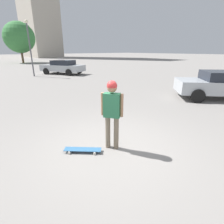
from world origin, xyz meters
The scene contains 7 objects.
ground_plane centered at (0.00, 0.00, 0.00)m, with size 220.00×220.00×0.00m, color gray.
person centered at (0.00, 0.00, 1.07)m, with size 0.39×0.46×1.72m.
skateboard centered at (-0.68, 0.31, 0.06)m, with size 0.80×0.76×0.08m.
car_parked_near centered at (7.21, 0.16, 0.72)m, with size 4.00×4.08×1.38m.
car_parked_far centered at (5.52, 14.28, 0.72)m, with size 3.70×4.73×1.38m.
tree_distant centered at (7.10, 34.99, 4.54)m, with size 5.56×5.56×7.33m.
lamp_post centered at (2.67, 14.55, 2.88)m, with size 0.28×0.28×4.81m.
Camera 1 is at (-2.54, -2.99, 2.37)m, focal length 28.00 mm.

